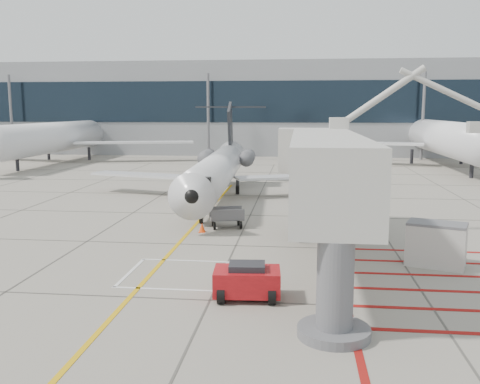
# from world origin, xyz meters

# --- Properties ---
(ground_plane) EXTENTS (260.00, 260.00, 0.00)m
(ground_plane) POSITION_xyz_m (0.00, 0.00, 0.00)
(ground_plane) COLOR gray
(ground_plane) RESTS_ON ground
(regional_jet) EXTENTS (23.70, 29.34, 7.45)m
(regional_jet) POSITION_xyz_m (-3.03, 15.82, 3.73)
(regional_jet) COLOR silver
(regional_jet) RESTS_ON ground_plane
(jet_bridge) EXTENTS (9.36, 19.68, 7.86)m
(jet_bridge) POSITION_xyz_m (4.34, 0.03, 3.93)
(jet_bridge) COLOR beige
(jet_bridge) RESTS_ON ground_plane
(pushback_tug) EXTENTS (2.55, 1.69, 1.43)m
(pushback_tug) POSITION_xyz_m (1.35, -3.64, 0.71)
(pushback_tug) COLOR #AA1015
(pushback_tug) RESTS_ON ground_plane
(baggage_cart) EXTENTS (2.22, 1.70, 1.24)m
(baggage_cart) POSITION_xyz_m (-1.04, 8.16, 0.62)
(baggage_cart) COLOR #545459
(baggage_cart) RESTS_ON ground_plane
(ground_power_unit) EXTENTS (2.84, 2.23, 1.97)m
(ground_power_unit) POSITION_xyz_m (9.36, 1.50, 0.99)
(ground_power_unit) COLOR beige
(ground_power_unit) RESTS_ON ground_plane
(cone_nose) EXTENTS (0.39, 0.39, 0.54)m
(cone_nose) POSITION_xyz_m (-2.28, 6.83, 0.27)
(cone_nose) COLOR #FD440D
(cone_nose) RESTS_ON ground_plane
(cone_side) EXTENTS (0.40, 0.40, 0.56)m
(cone_side) POSITION_xyz_m (3.58, 7.07, 0.28)
(cone_side) COLOR #F14A0C
(cone_side) RESTS_ON ground_plane
(terminal_building) EXTENTS (180.00, 28.00, 14.00)m
(terminal_building) POSITION_xyz_m (10.00, 70.00, 7.00)
(terminal_building) COLOR gray
(terminal_building) RESTS_ON ground_plane
(terminal_glass_band) EXTENTS (180.00, 0.10, 6.00)m
(terminal_glass_band) POSITION_xyz_m (10.00, 55.95, 8.00)
(terminal_glass_band) COLOR black
(terminal_glass_band) RESTS_ON ground_plane
(bg_aircraft_b) EXTENTS (35.06, 38.95, 11.69)m
(bg_aircraft_b) POSITION_xyz_m (-28.53, 46.00, 5.84)
(bg_aircraft_b) COLOR silver
(bg_aircraft_b) RESTS_ON ground_plane
(bg_aircraft_c) EXTENTS (36.93, 41.03, 12.31)m
(bg_aircraft_c) POSITION_xyz_m (20.63, 46.00, 6.15)
(bg_aircraft_c) COLOR silver
(bg_aircraft_c) RESTS_ON ground_plane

